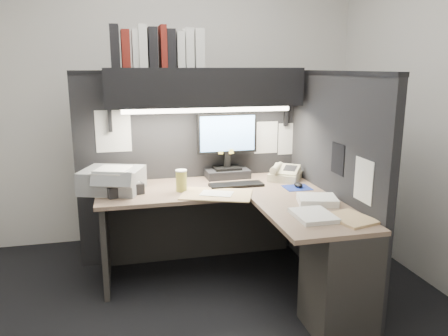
{
  "coord_description": "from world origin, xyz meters",
  "views": [
    {
      "loc": [
        -0.54,
        -2.71,
        1.66
      ],
      "look_at": [
        0.23,
        0.51,
        0.89
      ],
      "focal_mm": 35.0,
      "sensor_mm": 36.0,
      "label": 1
    }
  ],
  "objects_px": {
    "monitor": "(227,152)",
    "coffee_cup": "(181,181)",
    "printer": "(112,180)",
    "desk": "(268,244)",
    "notebook_stack": "(122,188)",
    "telephone": "(285,174)",
    "keyboard": "(236,185)",
    "overhead_shelf": "(205,87)"
  },
  "relations": [
    {
      "from": "telephone",
      "to": "coffee_cup",
      "type": "xyz_separation_m",
      "value": [
        -0.9,
        -0.14,
        0.03
      ]
    },
    {
      "from": "printer",
      "to": "notebook_stack",
      "type": "xyz_separation_m",
      "value": [
        0.07,
        -0.08,
        -0.05
      ]
    },
    {
      "from": "coffee_cup",
      "to": "notebook_stack",
      "type": "bearing_deg",
      "value": 174.0
    },
    {
      "from": "coffee_cup",
      "to": "printer",
      "type": "relative_size",
      "value": 0.36
    },
    {
      "from": "desk",
      "to": "monitor",
      "type": "distance_m",
      "value": 0.97
    },
    {
      "from": "monitor",
      "to": "telephone",
      "type": "relative_size",
      "value": 2.2
    },
    {
      "from": "desk",
      "to": "coffee_cup",
      "type": "height_order",
      "value": "coffee_cup"
    },
    {
      "from": "keyboard",
      "to": "notebook_stack",
      "type": "xyz_separation_m",
      "value": [
        -0.89,
        0.01,
        0.03
      ]
    },
    {
      "from": "monitor",
      "to": "printer",
      "type": "xyz_separation_m",
      "value": [
        -0.95,
        -0.21,
        -0.13
      ]
    },
    {
      "from": "overhead_shelf",
      "to": "keyboard",
      "type": "height_order",
      "value": "overhead_shelf"
    },
    {
      "from": "overhead_shelf",
      "to": "telephone",
      "type": "bearing_deg",
      "value": -10.46
    },
    {
      "from": "desk",
      "to": "notebook_stack",
      "type": "bearing_deg",
      "value": 151.47
    },
    {
      "from": "overhead_shelf",
      "to": "printer",
      "type": "bearing_deg",
      "value": -169.44
    },
    {
      "from": "monitor",
      "to": "coffee_cup",
      "type": "height_order",
      "value": "monitor"
    },
    {
      "from": "printer",
      "to": "monitor",
      "type": "bearing_deg",
      "value": 32.1
    },
    {
      "from": "monitor",
      "to": "keyboard",
      "type": "distance_m",
      "value": 0.36
    },
    {
      "from": "overhead_shelf",
      "to": "desk",
      "type": "bearing_deg",
      "value": -68.21
    },
    {
      "from": "keyboard",
      "to": "coffee_cup",
      "type": "xyz_separation_m",
      "value": [
        -0.44,
        -0.04,
        0.07
      ]
    },
    {
      "from": "desk",
      "to": "printer",
      "type": "bearing_deg",
      "value": 149.71
    },
    {
      "from": "keyboard",
      "to": "printer",
      "type": "height_order",
      "value": "printer"
    },
    {
      "from": "overhead_shelf",
      "to": "coffee_cup",
      "type": "bearing_deg",
      "value": -131.86
    },
    {
      "from": "desk",
      "to": "keyboard",
      "type": "bearing_deg",
      "value": 100.24
    },
    {
      "from": "desk",
      "to": "printer",
      "type": "distance_m",
      "value": 1.27
    },
    {
      "from": "coffee_cup",
      "to": "overhead_shelf",
      "type": "bearing_deg",
      "value": 48.14
    },
    {
      "from": "telephone",
      "to": "coffee_cup",
      "type": "distance_m",
      "value": 0.91
    },
    {
      "from": "coffee_cup",
      "to": "printer",
      "type": "xyz_separation_m",
      "value": [
        -0.51,
        0.13,
        0.01
      ]
    },
    {
      "from": "overhead_shelf",
      "to": "coffee_cup",
      "type": "distance_m",
      "value": 0.78
    },
    {
      "from": "desk",
      "to": "printer",
      "type": "relative_size",
      "value": 3.95
    },
    {
      "from": "printer",
      "to": "telephone",
      "type": "bearing_deg",
      "value": 20.61
    },
    {
      "from": "monitor",
      "to": "telephone",
      "type": "height_order",
      "value": "monitor"
    },
    {
      "from": "desk",
      "to": "telephone",
      "type": "xyz_separation_m",
      "value": [
        0.36,
        0.63,
        0.34
      ]
    },
    {
      "from": "desk",
      "to": "monitor",
      "type": "xyz_separation_m",
      "value": [
        -0.1,
        0.82,
        0.51
      ]
    },
    {
      "from": "monitor",
      "to": "coffee_cup",
      "type": "xyz_separation_m",
      "value": [
        -0.44,
        -0.33,
        -0.14
      ]
    },
    {
      "from": "printer",
      "to": "notebook_stack",
      "type": "bearing_deg",
      "value": -29.6
    },
    {
      "from": "desk",
      "to": "notebook_stack",
      "type": "distance_m",
      "value": 1.16
    },
    {
      "from": "overhead_shelf",
      "to": "keyboard",
      "type": "distance_m",
      "value": 0.82
    },
    {
      "from": "monitor",
      "to": "notebook_stack",
      "type": "height_order",
      "value": "monitor"
    },
    {
      "from": "monitor",
      "to": "coffee_cup",
      "type": "bearing_deg",
      "value": -144.56
    },
    {
      "from": "monitor",
      "to": "telephone",
      "type": "xyz_separation_m",
      "value": [
        0.45,
        -0.19,
        -0.17
      ]
    },
    {
      "from": "keyboard",
      "to": "coffee_cup",
      "type": "height_order",
      "value": "coffee_cup"
    },
    {
      "from": "telephone",
      "to": "coffee_cup",
      "type": "relative_size",
      "value": 1.61
    },
    {
      "from": "telephone",
      "to": "printer",
      "type": "distance_m",
      "value": 1.41
    }
  ]
}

